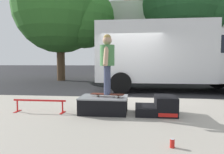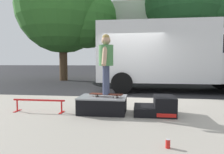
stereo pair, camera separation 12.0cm
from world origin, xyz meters
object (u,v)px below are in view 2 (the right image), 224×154
skate_box (103,104)px  skater_kid (106,59)px  street_tree_main (68,10)px  kicker_ramp (158,107)px  soda_can (168,144)px  grind_rail (39,103)px  skateboard (106,94)px  box_truck (176,54)px  street_tree_neighbour (187,5)px

skate_box → skater_kid: skater_kid is taller
skate_box → street_tree_main: street_tree_main is taller
skate_box → kicker_ramp: bearing=-0.0°
soda_can → street_tree_main: size_ratio=0.02×
grind_rail → skateboard: skateboard is taller
skate_box → soda_can: size_ratio=8.85×
street_tree_main → soda_can: bearing=-64.3°
soda_can → box_truck: (1.23, 6.78, 1.52)m
street_tree_main → street_tree_neighbour: size_ratio=1.12×
skater_kid → box_truck: size_ratio=0.20×
street_tree_neighbour → soda_can: bearing=-103.1°
grind_rail → skateboard: (1.63, 0.11, 0.22)m
grind_rail → street_tree_main: size_ratio=0.16×
skater_kid → skate_box: bearing=166.8°
skateboard → street_tree_main: bearing=114.3°
skater_kid → street_tree_neighbour: 10.39m
skate_box → street_tree_main: size_ratio=0.13×
skate_box → skater_kid: (0.09, -0.02, 1.07)m
soda_can → skater_kid: bearing=122.5°
skateboard → street_tree_neighbour: (3.72, 9.05, 4.33)m
grind_rail → soda_can: bearing=-31.8°
skater_kid → soda_can: (1.18, -1.86, -1.21)m
skateboard → street_tree_neighbour: bearing=67.7°
kicker_ramp → grind_rail: (-2.84, -0.13, 0.05)m
grind_rail → street_tree_main: street_tree_main is taller
kicker_ramp → street_tree_neighbour: 10.44m
kicker_ramp → grind_rail: bearing=-177.3°
skate_box → kicker_ramp: size_ratio=1.21×
kicker_ramp → skateboard: size_ratio=1.15×
grind_rail → box_truck: box_truck is taller
skate_box → grind_rail: size_ratio=0.86×
skate_box → box_truck: bearing=62.9°
soda_can → street_tree_neighbour: size_ratio=0.02×
skate_box → soda_can: skate_box is taller
grind_rail → street_tree_neighbour: (5.34, 9.17, 4.55)m
kicker_ramp → street_tree_main: 11.90m
skateboard → box_truck: bearing=63.8°
skateboard → box_truck: 5.60m
street_tree_main → skate_box: bearing=-66.1°
kicker_ramp → box_truck: (1.21, 4.90, 1.40)m
skate_box → kicker_ramp: (1.30, -0.00, -0.03)m
skateboard → box_truck: (2.42, 4.92, 1.13)m
skate_box → grind_rail: bearing=-175.0°
soda_can → street_tree_neighbour: 12.15m
soda_can → street_tree_neighbour: street_tree_neighbour is taller
box_truck → street_tree_neighbour: 5.38m
skate_box → skater_kid: bearing=-13.2°
grind_rail → skateboard: size_ratio=1.62×
kicker_ramp → skateboard: skateboard is taller
soda_can → street_tree_neighbour: (2.53, 10.91, 4.71)m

